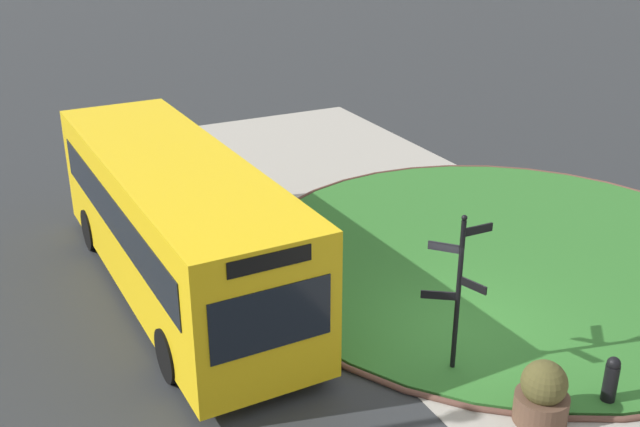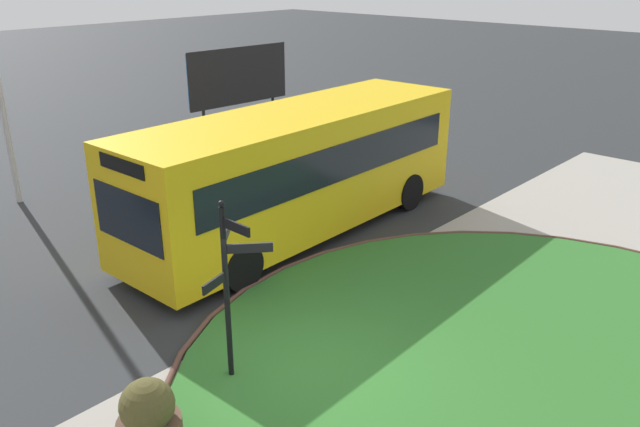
{
  "view_description": "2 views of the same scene",
  "coord_description": "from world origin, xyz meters",
  "px_view_note": "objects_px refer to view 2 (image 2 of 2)",
  "views": [
    {
      "loc": [
        -10.21,
        8.15,
        8.04
      ],
      "look_at": [
        2.7,
        1.62,
        1.86
      ],
      "focal_mm": 42.39,
      "sensor_mm": 36.0,
      "label": 1
    },
    {
      "loc": [
        -6.48,
        -6.16,
        6.34
      ],
      "look_at": [
        1.16,
        0.86,
        2.24
      ],
      "focal_mm": 36.1,
      "sensor_mm": 36.0,
      "label": 2
    }
  ],
  "objects_px": {
    "signpost_directional": "(228,280)",
    "bus_yellow": "(299,168)",
    "billboard_left": "(238,77)",
    "planter_near_signpost": "(149,420)"
  },
  "relations": [
    {
      "from": "signpost_directional",
      "to": "bus_yellow",
      "type": "height_order",
      "value": "signpost_directional"
    },
    {
      "from": "bus_yellow",
      "to": "billboard_left",
      "type": "distance_m",
      "value": 10.01
    },
    {
      "from": "signpost_directional",
      "to": "bus_yellow",
      "type": "bearing_deg",
      "value": 34.3
    },
    {
      "from": "billboard_left",
      "to": "planter_near_signpost",
      "type": "bearing_deg",
      "value": -132.28
    },
    {
      "from": "billboard_left",
      "to": "signpost_directional",
      "type": "bearing_deg",
      "value": -128.66
    },
    {
      "from": "signpost_directional",
      "to": "billboard_left",
      "type": "distance_m",
      "value": 15.89
    },
    {
      "from": "signpost_directional",
      "to": "billboard_left",
      "type": "bearing_deg",
      "value": 48.68
    },
    {
      "from": "signpost_directional",
      "to": "billboard_left",
      "type": "relative_size",
      "value": 0.68
    },
    {
      "from": "bus_yellow",
      "to": "billboard_left",
      "type": "xyz_separation_m",
      "value": [
        5.36,
        8.43,
        0.58
      ]
    },
    {
      "from": "bus_yellow",
      "to": "planter_near_signpost",
      "type": "height_order",
      "value": "bus_yellow"
    }
  ]
}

